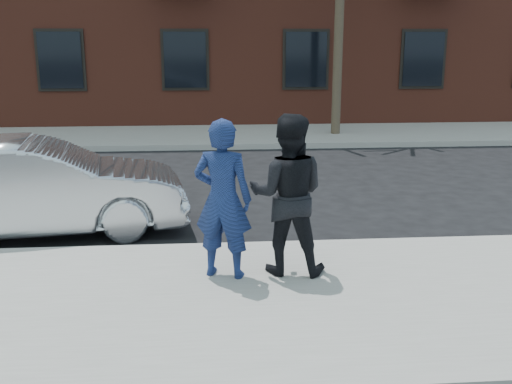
{
  "coord_description": "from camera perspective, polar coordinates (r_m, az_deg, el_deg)",
  "views": [
    {
      "loc": [
        0.8,
        -6.2,
        2.89
      ],
      "look_at": [
        1.32,
        0.4,
        1.17
      ],
      "focal_mm": 42.0,
      "sensor_mm": 36.0,
      "label": 1
    }
  ],
  "objects": [
    {
      "name": "far_sidewalk",
      "position": [
        17.69,
        -7.09,
        5.28
      ],
      "size": [
        50.0,
        3.5,
        0.15
      ],
      "primitive_type": "cube",
      "color": "gray",
      "rests_on": "ground"
    },
    {
      "name": "near_sidewalk",
      "position": [
        6.63,
        -11.23,
        -10.87
      ],
      "size": [
        50.0,
        3.5,
        0.15
      ],
      "primitive_type": "cube",
      "color": "gray",
      "rests_on": "ground"
    },
    {
      "name": "man_hoodie",
      "position": [
        6.89,
        -3.18,
        -0.68
      ],
      "size": [
        0.78,
        0.63,
        1.87
      ],
      "rotation": [
        0.0,
        0.0,
        2.84
      ],
      "color": "navy",
      "rests_on": "near_sidewalk"
    },
    {
      "name": "man_peacoat",
      "position": [
        7.01,
        3.03,
        -0.26
      ],
      "size": [
        1.04,
        0.88,
        1.9
      ],
      "rotation": [
        0.0,
        0.0,
        2.96
      ],
      "color": "black",
      "rests_on": "near_sidewalk"
    },
    {
      "name": "ground",
      "position": [
        6.89,
        -10.97,
        -10.55
      ],
      "size": [
        100.0,
        100.0,
        0.0
      ],
      "primitive_type": "plane",
      "color": "black",
      "rests_on": "ground"
    },
    {
      "name": "far_curb",
      "position": [
        15.92,
        -7.35,
        4.24
      ],
      "size": [
        50.0,
        0.1,
        0.15
      ],
      "primitive_type": "cube",
      "color": "#999691",
      "rests_on": "ground"
    },
    {
      "name": "silver_sedan",
      "position": [
        9.44,
        -20.21,
        0.35
      ],
      "size": [
        4.57,
        2.18,
        1.44
      ],
      "primitive_type": "imported",
      "rotation": [
        0.0,
        0.0,
        1.73
      ],
      "color": "#B7BABF",
      "rests_on": "ground"
    },
    {
      "name": "near_curb",
      "position": [
        8.28,
        -9.85,
        -5.54
      ],
      "size": [
        50.0,
        0.1,
        0.15
      ],
      "primitive_type": "cube",
      "color": "#999691",
      "rests_on": "ground"
    }
  ]
}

